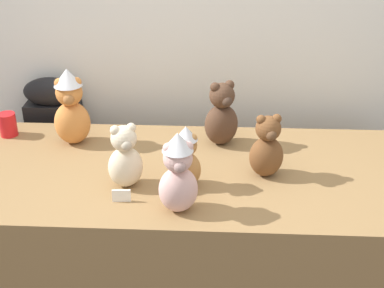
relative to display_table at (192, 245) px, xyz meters
The scene contains 11 objects.
wall_back 1.13m from the display_table, 90.00° to the left, with size 7.00×0.08×2.60m, color white.
display_table is the anchor object (origin of this frame).
instrument_case 0.93m from the display_table, 143.48° to the left, with size 0.28×0.13×0.98m.
teddy_bear_chestnut 0.60m from the display_table, ahead, with size 0.16×0.14×0.27m.
teddy_bear_blush 0.62m from the display_table, 96.64° to the right, with size 0.17×0.15×0.31m.
teddy_bear_cocoa 0.60m from the display_table, 64.04° to the left, with size 0.19×0.18×0.30m.
teddy_bear_cream 0.59m from the display_table, 151.71° to the right, with size 0.17×0.16×0.26m.
teddy_bear_caramel 0.54m from the display_table, 97.69° to the right, with size 0.12×0.11×0.26m.
teddy_bear_ginger 0.82m from the display_table, 158.11° to the left, with size 0.19×0.17×0.35m.
party_cup_red 1.02m from the display_table, 162.28° to the left, with size 0.08×0.08×0.11m, color red.
name_card_front_left 0.55m from the display_table, 135.45° to the right, with size 0.07×0.01×0.05m, color white.
Camera 1 is at (0.09, -1.63, 1.88)m, focal length 48.81 mm.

